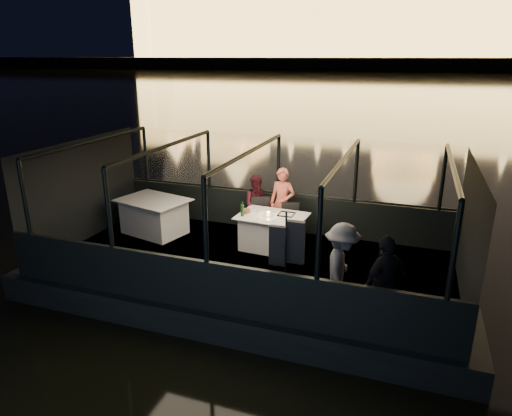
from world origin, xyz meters
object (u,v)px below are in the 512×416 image
(chair_port_left, at_px, (258,219))
(wine_bottle, at_px, (242,209))
(coat_stand, at_px, (285,259))
(person_woman_coral, at_px, (282,206))
(chair_port_right, at_px, (288,223))
(passenger_dark, at_px, (385,276))
(dining_table_central, at_px, (272,232))
(passenger_stripe, at_px, (342,265))
(dining_table_aft, at_px, (154,218))
(person_man_maroon, at_px, (258,204))

(chair_port_left, bearing_deg, wine_bottle, -114.29)
(coat_stand, xyz_separation_m, person_woman_coral, (-0.94, 3.06, -0.15))
(chair_port_right, bearing_deg, passenger_dark, -64.26)
(dining_table_central, distance_m, chair_port_left, 0.71)
(person_woman_coral, bearing_deg, chair_port_right, -44.53)
(dining_table_central, distance_m, chair_port_right, 0.56)
(passenger_dark, bearing_deg, passenger_stripe, -66.62)
(dining_table_aft, xyz_separation_m, person_man_maroon, (2.34, 0.76, 0.36))
(chair_port_left, height_order, passenger_dark, passenger_dark)
(chair_port_left, relative_size, wine_bottle, 2.90)
(person_woman_coral, bearing_deg, dining_table_central, -85.91)
(person_man_maroon, bearing_deg, person_woman_coral, -19.63)
(wine_bottle, bearing_deg, passenger_dark, -33.66)
(wine_bottle, bearing_deg, person_woman_coral, 58.63)
(person_man_maroon, xyz_separation_m, wine_bottle, (-0.02, -0.96, 0.17))
(dining_table_aft, bearing_deg, passenger_stripe, -23.78)
(chair_port_left, xyz_separation_m, coat_stand, (1.45, -2.81, 0.45))
(passenger_stripe, height_order, passenger_dark, passenger_stripe)
(chair_port_left, xyz_separation_m, person_woman_coral, (0.51, 0.26, 0.30))
(dining_table_central, height_order, person_man_maroon, person_man_maroon)
(person_woman_coral, relative_size, passenger_stripe, 1.06)
(chair_port_right, bearing_deg, wine_bottle, -151.20)
(dining_table_aft, xyz_separation_m, wine_bottle, (2.32, -0.20, 0.53))
(coat_stand, height_order, person_woman_coral, coat_stand)
(dining_table_central, relative_size, coat_stand, 0.84)
(dining_table_central, height_order, wine_bottle, wine_bottle)
(dining_table_central, height_order, chair_port_right, chair_port_right)
(chair_port_right, height_order, passenger_stripe, passenger_stripe)
(dining_table_aft, bearing_deg, dining_table_central, 0.72)
(dining_table_central, bearing_deg, chair_port_right, 66.67)
(chair_port_left, bearing_deg, dining_table_aft, 175.69)
(dining_table_aft, distance_m, person_woman_coral, 3.05)
(dining_table_central, bearing_deg, person_man_maroon, 128.77)
(dining_table_central, distance_m, passenger_dark, 3.47)
(passenger_stripe, bearing_deg, dining_table_central, 36.11)
(coat_stand, bearing_deg, person_man_maroon, 116.73)
(dining_table_central, distance_m, wine_bottle, 0.84)
(dining_table_aft, relative_size, passenger_dark, 1.05)
(chair_port_right, distance_m, person_man_maroon, 0.88)
(dining_table_aft, relative_size, wine_bottle, 4.95)
(chair_port_left, bearing_deg, passenger_stripe, -65.13)
(dining_table_central, xyz_separation_m, chair_port_left, (-0.50, 0.50, 0.06))
(passenger_stripe, relative_size, wine_bottle, 4.85)
(chair_port_right, distance_m, passenger_dark, 3.68)
(person_man_maroon, bearing_deg, wine_bottle, -114.30)
(dining_table_aft, xyz_separation_m, chair_port_left, (2.42, 0.53, 0.06))
(person_woman_coral, bearing_deg, chair_port_left, -148.75)
(person_woman_coral, bearing_deg, dining_table_aft, -160.44)
(wine_bottle, bearing_deg, coat_stand, -53.23)
(person_man_maroon, distance_m, wine_bottle, 0.97)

